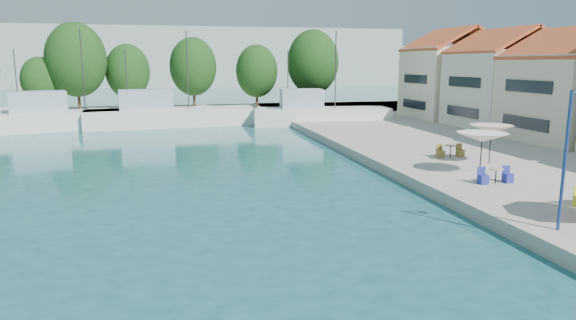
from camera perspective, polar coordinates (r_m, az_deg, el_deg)
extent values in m
cube|color=gray|center=(67.56, -14.52, 5.13)|extent=(90.00, 16.00, 0.60)
cube|color=#9DAB9F|center=(162.01, -21.82, 10.53)|extent=(180.00, 40.00, 16.00)
cube|color=#9DAB9F|center=(186.07, 1.41, 10.59)|extent=(140.00, 40.00, 12.00)
cube|color=beige|center=(45.00, 29.38, 5.98)|extent=(8.60, 8.50, 6.50)
cube|color=silver|center=(51.99, 22.73, 7.26)|extent=(8.00, 8.50, 7.00)
pyramid|color=#C7682C|center=(52.01, 23.17, 13.09)|extent=(8.40, 8.80, 1.80)
cube|color=#F2E0C2|center=(59.52, 17.69, 8.17)|extent=(8.60, 8.50, 7.50)
pyramid|color=#C7682C|center=(59.58, 18.00, 13.50)|extent=(9.00, 8.80, 1.80)
cube|color=silver|center=(55.72, -23.24, 3.89)|extent=(17.46, 8.30, 2.20)
cube|color=#97AABA|center=(55.44, -26.02, 5.83)|extent=(5.73, 4.49, 2.00)
cylinder|color=#2D2D2D|center=(55.54, -21.87, 9.26)|extent=(0.12, 0.12, 8.00)
cylinder|color=#2D2D2D|center=(55.34, -27.95, 7.74)|extent=(0.10, 0.10, 6.00)
cube|color=silver|center=(55.26, -12.73, 4.45)|extent=(17.80, 6.17, 2.20)
cube|color=#97AABA|center=(54.88, -15.56, 6.48)|extent=(5.54, 3.97, 2.00)
cylinder|color=#2D2D2D|center=(55.16, -11.12, 9.81)|extent=(0.12, 0.12, 8.00)
cylinder|color=#2D2D2D|center=(54.72, -17.51, 8.47)|extent=(0.10, 0.10, 6.00)
cube|color=silver|center=(55.04, 3.74, 4.67)|extent=(14.76, 5.21, 2.20)
cube|color=#97AABA|center=(54.49, 1.51, 6.84)|extent=(4.61, 3.32, 2.00)
cylinder|color=#2D2D2D|center=(55.03, 5.30, 9.96)|extent=(0.12, 0.12, 8.00)
cylinder|color=#2D2D2D|center=(54.19, -0.01, 8.94)|extent=(0.10, 0.10, 6.00)
cylinder|color=#3F2B19|center=(70.31, -25.68, 6.09)|extent=(0.36, 0.36, 2.96)
ellipsoid|color=#143510|center=(70.20, -25.83, 8.01)|extent=(4.51, 4.51, 5.63)
cylinder|color=#3F2B19|center=(69.81, -22.25, 7.09)|extent=(0.36, 0.36, 4.84)
ellipsoid|color=#143510|center=(69.72, -22.48, 10.26)|extent=(7.35, 7.35, 9.19)
cylinder|color=#3F2B19|center=(71.04, -17.25, 7.00)|extent=(0.36, 0.36, 3.71)
ellipsoid|color=#143510|center=(70.93, -17.39, 9.39)|extent=(5.64, 5.64, 7.05)
cylinder|color=#3F2B19|center=(72.07, -10.40, 7.53)|extent=(0.36, 0.36, 4.16)
ellipsoid|color=#143510|center=(71.97, -10.50, 10.17)|extent=(6.32, 6.32, 7.90)
cylinder|color=#3F2B19|center=(70.23, -3.47, 7.42)|extent=(0.36, 0.36, 3.71)
ellipsoid|color=#143510|center=(70.13, -3.50, 9.84)|extent=(5.63, 5.63, 7.04)
cylinder|color=#3F2B19|center=(71.30, 2.76, 7.84)|extent=(0.36, 0.36, 4.62)
ellipsoid|color=#143510|center=(71.21, 2.79, 10.81)|extent=(7.02, 7.02, 8.78)
cylinder|color=black|center=(29.58, 20.66, 0.72)|extent=(0.06, 0.06, 2.24)
cone|color=white|center=(29.45, 20.77, 2.38)|extent=(2.79, 2.79, 0.50)
cylinder|color=black|center=(32.91, 21.55, 1.66)|extent=(0.06, 0.06, 2.30)
cone|color=beige|center=(32.79, 21.66, 3.21)|extent=(2.58, 2.58, 0.50)
cylinder|color=black|center=(27.56, 22.08, -1.66)|extent=(0.06, 0.06, 0.74)
cylinder|color=tan|center=(27.48, 22.14, -0.91)|extent=(0.70, 0.70, 0.04)
cube|color=navy|center=(27.99, 23.24, -1.86)|extent=(0.42, 0.42, 0.46)
cube|color=navy|center=(27.19, 20.85, -2.04)|extent=(0.42, 0.42, 0.46)
cylinder|color=black|center=(34.24, 17.60, 0.92)|extent=(0.06, 0.06, 0.74)
cylinder|color=tan|center=(34.18, 17.64, 1.53)|extent=(0.70, 0.70, 0.04)
cube|color=olive|center=(34.62, 18.59, 0.73)|extent=(0.42, 0.42, 0.46)
cube|color=olive|center=(33.92, 16.57, 0.65)|extent=(0.42, 0.42, 0.46)
cylinder|color=navy|center=(20.47, 28.39, -0.17)|extent=(0.12, 0.12, 5.00)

